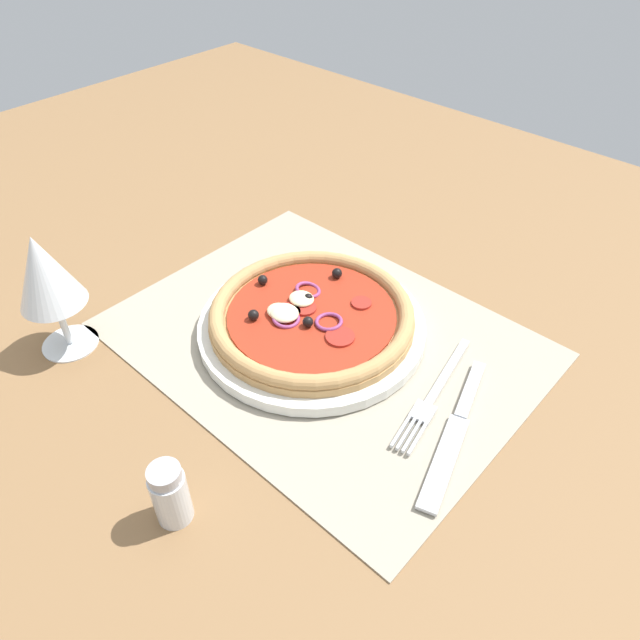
% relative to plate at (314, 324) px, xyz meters
% --- Properties ---
extents(ground_plane, '(1.90, 1.40, 0.02)m').
position_rel_plate_xyz_m(ground_plane, '(-0.02, 0.00, -0.02)').
color(ground_plane, olive).
extents(placemat, '(0.47, 0.36, 0.00)m').
position_rel_plate_xyz_m(placemat, '(-0.02, 0.00, -0.01)').
color(placemat, '#A39984').
rests_on(placemat, ground_plane).
extents(plate, '(0.27, 0.27, 0.01)m').
position_rel_plate_xyz_m(plate, '(0.00, 0.00, 0.00)').
color(plate, silver).
rests_on(plate, placemat).
extents(pizza, '(0.24, 0.24, 0.03)m').
position_rel_plate_xyz_m(pizza, '(0.00, 0.00, 0.02)').
color(pizza, tan).
rests_on(pizza, plate).
extents(fork, '(0.05, 0.18, 0.00)m').
position_rel_plate_xyz_m(fork, '(-0.17, -0.00, -0.00)').
color(fork, silver).
rests_on(fork, placemat).
extents(knife, '(0.08, 0.20, 0.01)m').
position_rel_plate_xyz_m(knife, '(-0.21, 0.02, -0.00)').
color(knife, silver).
rests_on(knife, placemat).
extents(wine_glass, '(0.07, 0.07, 0.15)m').
position_rel_plate_xyz_m(wine_glass, '(0.20, 0.21, 0.09)').
color(wine_glass, silver).
rests_on(wine_glass, ground_plane).
extents(pepper_shaker, '(0.03, 0.03, 0.07)m').
position_rel_plate_xyz_m(pepper_shaker, '(-0.08, 0.26, 0.02)').
color(pepper_shaker, silver).
rests_on(pepper_shaker, ground_plane).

